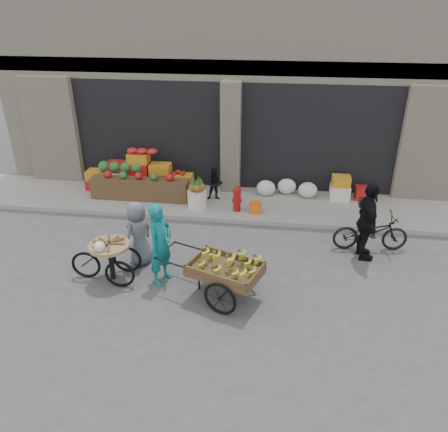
# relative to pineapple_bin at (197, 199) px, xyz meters

# --- Properties ---
(ground) EXTENTS (80.00, 80.00, 0.00)m
(ground) POSITION_rel_pineapple_bin_xyz_m (0.75, -3.60, -0.37)
(ground) COLOR #424244
(ground) RESTS_ON ground
(sidewalk) EXTENTS (18.00, 2.20, 0.12)m
(sidewalk) POSITION_rel_pineapple_bin_xyz_m (0.75, 0.50, -0.31)
(sidewalk) COLOR gray
(sidewalk) RESTS_ON ground
(building) EXTENTS (14.00, 6.45, 7.00)m
(building) POSITION_rel_pineapple_bin_xyz_m (0.75, 4.43, 3.00)
(building) COLOR beige
(building) RESTS_ON ground
(fruit_display) EXTENTS (3.10, 1.12, 1.24)m
(fruit_display) POSITION_rel_pineapple_bin_xyz_m (-1.73, 0.78, 0.30)
(fruit_display) COLOR #AB1717
(fruit_display) RESTS_ON sidewalk
(pineapple_bin) EXTENTS (0.52, 0.52, 0.50)m
(pineapple_bin) POSITION_rel_pineapple_bin_xyz_m (0.00, 0.00, 0.00)
(pineapple_bin) COLOR silver
(pineapple_bin) RESTS_ON sidewalk
(fire_hydrant) EXTENTS (0.22, 0.22, 0.71)m
(fire_hydrant) POSITION_rel_pineapple_bin_xyz_m (1.10, -0.05, 0.13)
(fire_hydrant) COLOR #A5140F
(fire_hydrant) RESTS_ON sidewalk
(orange_bucket) EXTENTS (0.32, 0.32, 0.30)m
(orange_bucket) POSITION_rel_pineapple_bin_xyz_m (1.60, -0.10, -0.10)
(orange_bucket) COLOR orange
(orange_bucket) RESTS_ON sidewalk
(right_bay_goods) EXTENTS (3.35, 0.60, 0.70)m
(right_bay_goods) POSITION_rel_pineapple_bin_xyz_m (3.36, 1.10, 0.04)
(right_bay_goods) COLOR silver
(right_bay_goods) RESTS_ON sidewalk
(seated_person) EXTENTS (0.51, 0.43, 0.93)m
(seated_person) POSITION_rel_pineapple_bin_xyz_m (0.40, 0.60, 0.21)
(seated_person) COLOR black
(seated_person) RESTS_ON sidewalk
(banana_cart) EXTENTS (2.46, 1.62, 0.96)m
(banana_cart) POSITION_rel_pineapple_bin_xyz_m (1.22, -3.72, 0.33)
(banana_cart) COLOR brown
(banana_cart) RESTS_ON ground
(vendor_woman) EXTENTS (0.61, 0.75, 1.76)m
(vendor_woman) POSITION_rel_pineapple_bin_xyz_m (-0.10, -3.33, 0.51)
(vendor_woman) COLOR #0F7073
(vendor_woman) RESTS_ON ground
(tricycle_cart) EXTENTS (1.44, 0.89, 0.95)m
(tricycle_cart) POSITION_rel_pineapple_bin_xyz_m (-1.16, -3.40, 0.20)
(tricycle_cart) COLOR #9E7F51
(tricycle_cart) RESTS_ON ground
(vendor_grey) EXTENTS (0.76, 0.86, 1.47)m
(vendor_grey) POSITION_rel_pineapple_bin_xyz_m (-0.76, -2.72, 0.37)
(vendor_grey) COLOR slate
(vendor_grey) RESTS_ON ground
(bicycle) EXTENTS (1.76, 0.76, 0.90)m
(bicycle) POSITION_rel_pineapple_bin_xyz_m (4.36, -1.44, 0.08)
(bicycle) COLOR black
(bicycle) RESTS_ON ground
(cyclist) EXTENTS (0.54, 1.10, 1.82)m
(cyclist) POSITION_rel_pineapple_bin_xyz_m (4.16, -1.84, 0.54)
(cyclist) COLOR black
(cyclist) RESTS_ON ground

